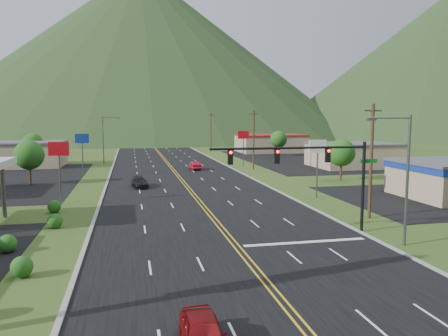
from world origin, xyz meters
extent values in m
plane|color=#2A3F16|center=(0.00, 0.00, 0.00)|extent=(500.00, 500.00, 0.00)
cube|color=black|center=(0.00, 0.00, 0.00)|extent=(20.00, 460.00, 0.04)
cylinder|color=black|center=(10.50, 14.00, 3.50)|extent=(0.24, 0.24, 7.00)
cylinder|color=black|center=(4.50, 14.00, 6.60)|extent=(12.00, 0.18, 0.18)
cube|color=#0C591E|center=(10.90, 14.00, 5.50)|extent=(1.40, 0.06, 0.30)
cube|color=black|center=(7.50, 14.00, 6.00)|extent=(0.35, 0.28, 1.05)
sphere|color=#FF0C05|center=(7.50, 13.82, 6.35)|extent=(0.22, 0.22, 0.22)
cube|color=black|center=(3.50, 14.00, 6.00)|extent=(0.35, 0.28, 1.05)
sphere|color=#FF0C05|center=(3.50, 13.82, 6.35)|extent=(0.22, 0.22, 0.22)
cube|color=black|center=(0.00, 14.00, 6.00)|extent=(0.35, 0.28, 1.05)
sphere|color=#FF0C05|center=(0.00, 13.82, 6.35)|extent=(0.22, 0.22, 0.22)
cylinder|color=#59595E|center=(11.50, 10.00, 4.50)|extent=(0.20, 0.20, 9.00)
cylinder|color=#59595E|center=(10.06, 10.00, 8.80)|extent=(2.88, 0.12, 0.12)
cube|color=#59595E|center=(8.62, 10.00, 8.70)|extent=(0.60, 0.25, 0.18)
cylinder|color=#59595E|center=(-12.00, 70.00, 4.50)|extent=(0.20, 0.20, 9.00)
cylinder|color=#59595E|center=(-10.56, 70.00, 8.80)|extent=(2.88, 0.12, 0.12)
cube|color=#59595E|center=(-9.12, 70.00, 8.70)|extent=(0.60, 0.25, 0.18)
cylinder|color=#59595E|center=(-18.00, 25.00, 2.50)|extent=(0.36, 0.36, 5.00)
cube|color=tan|center=(-28.00, 68.00, 2.10)|extent=(18.00, 11.00, 4.20)
cube|color=#4C4C51|center=(-28.00, 68.00, 4.35)|extent=(18.40, 11.40, 0.30)
cube|color=tan|center=(32.00, 55.00, 2.00)|extent=(14.00, 11.00, 4.00)
cube|color=#4C4C51|center=(32.00, 55.00, 4.15)|extent=(14.40, 11.40, 0.30)
cube|color=tan|center=(28.00, 90.00, 2.10)|extent=(16.00, 12.00, 4.20)
cube|color=maroon|center=(28.00, 90.00, 4.35)|extent=(16.40, 12.40, 0.30)
cylinder|color=#59595E|center=(-14.00, 30.00, 2.50)|extent=(0.16, 0.16, 5.00)
cube|color=#B90A15|center=(-14.00, 30.00, 5.70)|extent=(2.00, 0.18, 1.40)
cylinder|color=#59595E|center=(-14.00, 52.00, 2.50)|extent=(0.16, 0.16, 5.00)
cube|color=navy|center=(-14.00, 52.00, 5.70)|extent=(2.00, 0.18, 1.40)
cylinder|color=#59595E|center=(13.00, 28.00, 2.50)|extent=(0.16, 0.16, 5.00)
cube|color=white|center=(13.00, 28.00, 5.70)|extent=(2.00, 0.18, 1.40)
cylinder|color=#59595E|center=(13.00, 60.00, 2.50)|extent=(0.16, 0.16, 5.00)
cube|color=#B90A15|center=(13.00, 60.00, 5.70)|extent=(2.00, 0.18, 1.40)
cylinder|color=#382314|center=(-20.00, 45.00, 1.50)|extent=(0.30, 0.30, 3.00)
sphere|color=#154A15|center=(-20.00, 45.00, 3.90)|extent=(3.84, 3.84, 3.84)
cylinder|color=#382314|center=(-25.00, 72.00, 1.50)|extent=(0.30, 0.30, 3.00)
sphere|color=#154A15|center=(-25.00, 72.00, 3.90)|extent=(3.84, 3.84, 3.84)
cylinder|color=#382314|center=(22.00, 40.00, 1.50)|extent=(0.30, 0.30, 3.00)
sphere|color=#154A15|center=(22.00, 40.00, 3.90)|extent=(3.84, 3.84, 3.84)
cylinder|color=#382314|center=(26.00, 78.00, 1.50)|extent=(0.30, 0.30, 3.00)
sphere|color=#154A15|center=(26.00, 78.00, 3.90)|extent=(3.84, 3.84, 3.84)
cylinder|color=#382314|center=(13.50, 18.00, 5.00)|extent=(0.28, 0.28, 10.00)
cube|color=#382314|center=(13.50, 18.00, 9.40)|extent=(1.60, 0.12, 0.12)
cylinder|color=#382314|center=(13.50, 55.00, 5.00)|extent=(0.28, 0.28, 10.00)
cube|color=#382314|center=(13.50, 55.00, 9.40)|extent=(1.60, 0.12, 0.12)
cylinder|color=#382314|center=(13.50, 95.00, 5.00)|extent=(0.28, 0.28, 10.00)
cube|color=#382314|center=(13.50, 95.00, 9.40)|extent=(1.60, 0.12, 0.12)
cylinder|color=#382314|center=(13.50, 135.00, 5.00)|extent=(0.28, 0.28, 10.00)
cube|color=#382314|center=(13.50, 135.00, 9.40)|extent=(1.60, 0.12, 0.12)
cone|color=#1F3C1B|center=(0.00, 220.00, 42.50)|extent=(220.00, 220.00, 85.00)
cone|color=#1F3C1B|center=(147.84, 176.19, 35.00)|extent=(180.00, 180.00, 70.00)
imported|color=maroon|center=(-4.44, -0.80, 0.68)|extent=(1.63, 4.02, 1.37)
imported|color=black|center=(-5.92, 39.30, 0.62)|extent=(2.29, 4.45, 1.24)
imported|color=maroon|center=(3.65, 56.55, 0.70)|extent=(1.61, 4.29, 1.40)
camera|label=1|loc=(-6.96, -16.18, 8.83)|focal=35.00mm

